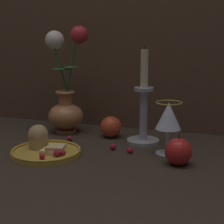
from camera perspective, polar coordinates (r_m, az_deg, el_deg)
ground_plane at (r=1.04m, az=-1.77°, el=-5.57°), size 2.40×2.40×0.00m
vase at (r=1.20m, az=-7.08°, el=2.30°), size 0.14×0.11×0.34m
plate_with_pastries at (r=1.00m, az=-10.31°, el=-5.32°), size 0.18×0.18×0.07m
wine_glass at (r=0.99m, az=8.60°, el=-0.91°), size 0.07×0.07×0.14m
candlestick at (r=1.08m, az=4.84°, el=-0.01°), size 0.09×0.09×0.28m
apple_beside_vase at (r=1.14m, az=-0.17°, el=-2.28°), size 0.06×0.06×0.08m
apple_near_glass at (r=0.92m, az=10.08°, el=-5.96°), size 0.07×0.07×0.08m
berry_near_plate at (r=1.03m, az=0.23°, el=-5.26°), size 0.02×0.02×0.02m
berry_front_center at (r=1.00m, az=2.76°, el=-5.86°), size 0.02×0.02×0.02m
berry_by_glass_stem at (r=1.12m, az=-6.47°, el=-4.00°), size 0.02×0.02×0.02m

